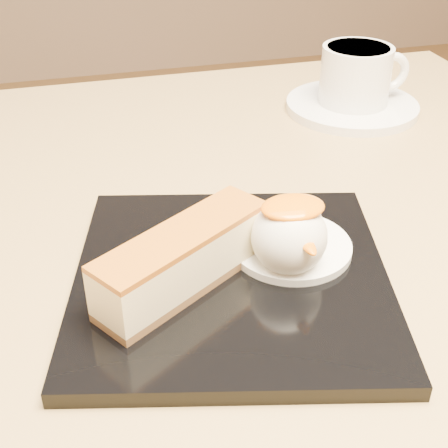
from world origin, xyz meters
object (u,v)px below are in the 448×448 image
object	(u,v)px
ice_cream_scoop	(289,237)
coffee_cup	(357,74)
table	(243,382)
saucer	(352,106)
cheesecake	(183,259)
dessert_plate	(231,279)

from	to	relation	value
ice_cream_scoop	coffee_cup	world-z (taller)	coffee_cup
table	coffee_cup	size ratio (longest dim) A/B	7.64
ice_cream_scoop	saucer	distance (m)	0.33
cheesecake	coffee_cup	size ratio (longest dim) A/B	1.27
dessert_plate	table	bearing A→B (deg)	61.93
dessert_plate	saucer	world-z (taller)	dessert_plate
dessert_plate	coffee_cup	distance (m)	0.36
dessert_plate	coffee_cup	bearing A→B (deg)	50.80
table	cheesecake	size ratio (longest dim) A/B	6.03
coffee_cup	ice_cream_scoop	bearing A→B (deg)	-122.37
dessert_plate	ice_cream_scoop	bearing A→B (deg)	-7.13
ice_cream_scoop	saucer	xyz separation A→B (m)	(0.18, 0.28, -0.03)
ice_cream_scoop	saucer	size ratio (longest dim) A/B	0.35
dessert_plate	ice_cream_scoop	xyz separation A→B (m)	(0.04, -0.00, 0.03)
coffee_cup	saucer	bearing A→B (deg)	180.00
cheesecake	coffee_cup	bearing A→B (deg)	14.55
table	dessert_plate	distance (m)	0.17
ice_cream_scoop	saucer	bearing A→B (deg)	56.97
table	cheesecake	bearing A→B (deg)	-139.09
dessert_plate	ice_cream_scoop	size ratio (longest dim) A/B	4.13
ice_cream_scoop	coffee_cup	size ratio (longest dim) A/B	0.51
saucer	coffee_cup	xyz separation A→B (m)	(0.00, -0.00, 0.04)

